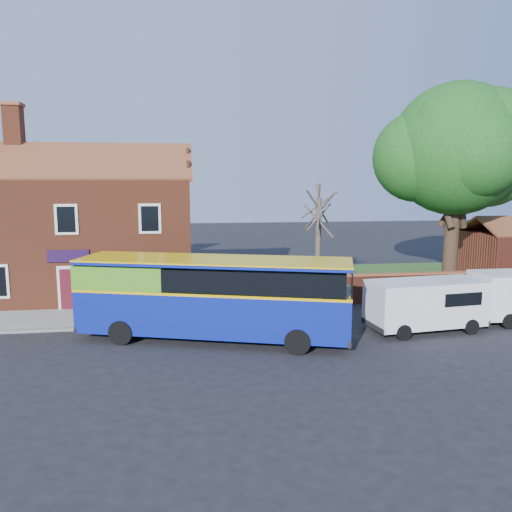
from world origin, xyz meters
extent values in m
plane|color=black|center=(0.00, 0.00, 0.00)|extent=(120.00, 120.00, 0.00)
cube|color=gray|center=(-7.00, 5.75, 0.06)|extent=(18.00, 3.50, 0.12)
cube|color=slate|center=(-7.00, 4.00, 0.07)|extent=(18.00, 0.15, 0.14)
cube|color=#426B28|center=(13.00, 13.00, 0.02)|extent=(26.00, 12.00, 0.04)
cube|color=brown|center=(-7.00, 11.50, 3.25)|extent=(12.00, 8.00, 6.50)
cube|color=brown|center=(-7.00, 9.50, 7.50)|extent=(12.30, 4.08, 2.16)
cube|color=brown|center=(-7.00, 13.50, 7.50)|extent=(12.30, 4.08, 2.16)
cube|color=brown|center=(-10.40, 11.50, 9.40)|extent=(0.90, 0.90, 2.20)
cube|color=black|center=(-7.00, 7.47, 4.60)|extent=(1.10, 0.06, 1.50)
cube|color=#4C0F19|center=(-7.00, 7.45, 1.10)|extent=(0.95, 0.04, 2.10)
cube|color=silver|center=(-7.00, 7.47, 1.15)|extent=(1.20, 0.06, 2.30)
cube|color=#1F0B32|center=(-7.00, 7.44, 2.80)|extent=(2.00, 0.06, 0.60)
cube|color=maroon|center=(13.00, 7.00, 0.75)|extent=(22.00, 0.30, 1.50)
cube|color=brown|center=(13.00, 7.00, 1.55)|extent=(22.00, 0.38, 0.10)
cube|color=navy|center=(-0.12, 2.04, 1.26)|extent=(11.29, 5.87, 1.74)
cube|color=#DCAE0B|center=(-0.12, 2.04, 2.13)|extent=(11.31, 5.90, 0.10)
cube|color=black|center=(-0.12, 2.04, 2.65)|extent=(10.87, 5.76, 0.87)
cube|color=#4F9C22|center=(-3.57, 3.11, 2.65)|extent=(4.39, 3.76, 0.93)
cube|color=navy|center=(-0.12, 2.04, 3.24)|extent=(11.29, 5.87, 0.14)
cube|color=#DCAE0B|center=(-0.12, 2.04, 3.32)|extent=(11.34, 5.92, 0.06)
cylinder|color=black|center=(-3.85, 1.85, 0.49)|extent=(1.03, 0.56, 0.99)
cylinder|color=black|center=(-3.09, 4.31, 0.49)|extent=(1.03, 0.56, 0.99)
cylinder|color=black|center=(2.85, -0.24, 0.49)|extent=(1.03, 0.56, 0.99)
cylinder|color=black|center=(3.62, 2.23, 0.49)|extent=(1.03, 0.56, 0.99)
cube|color=white|center=(9.00, 1.95, 1.26)|extent=(5.22, 2.58, 1.91)
cube|color=black|center=(11.24, 2.21, 1.56)|extent=(0.28, 1.71, 0.75)
cube|color=black|center=(11.45, 2.23, 0.40)|extent=(0.33, 2.01, 0.24)
cylinder|color=black|center=(7.51, 0.82, 0.33)|extent=(0.68, 0.29, 0.66)
cylinder|color=black|center=(7.29, 2.70, 0.33)|extent=(0.68, 0.29, 0.66)
cylinder|color=black|center=(10.70, 1.19, 0.33)|extent=(0.68, 0.29, 0.66)
cylinder|color=black|center=(10.48, 3.07, 0.33)|extent=(0.68, 0.29, 0.66)
cylinder|color=black|center=(12.80, 1.70, 0.35)|extent=(0.70, 0.23, 0.70)
cylinder|color=black|center=(12.82, 3.69, 0.35)|extent=(0.70, 0.23, 0.70)
cylinder|color=black|center=(15.23, 11.25, 2.57)|extent=(0.89, 0.89, 5.14)
sphere|color=#2B7022|center=(15.23, 11.25, 8.38)|extent=(8.04, 8.04, 8.04)
sphere|color=#2B7022|center=(17.57, 11.70, 7.71)|extent=(5.81, 5.81, 5.81)
sphere|color=#2B7022|center=(13.11, 11.92, 7.93)|extent=(5.58, 5.58, 5.58)
cylinder|color=#4C4238|center=(6.20, 9.57, 2.75)|extent=(0.31, 0.31, 5.51)
cylinder|color=#4C4238|center=(6.20, 9.57, 4.72)|extent=(0.32, 2.69, 2.16)
cylinder|color=#4C4238|center=(6.20, 9.57, 4.53)|extent=(1.40, 1.98, 1.98)
cylinder|color=#4C4238|center=(6.20, 9.57, 4.92)|extent=(2.26, 1.03, 2.20)
camera|label=1|loc=(-1.15, -17.85, 6.44)|focal=35.00mm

